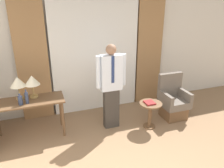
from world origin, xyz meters
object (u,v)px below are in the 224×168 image
(table_lamp_left, at_px, (18,83))
(bottle_by_lamp, at_px, (20,100))
(person, at_px, (111,84))
(armchair, at_px, (173,102))
(bottle_near_edge, at_px, (27,98))
(book, at_px, (150,103))
(table_lamp_right, at_px, (32,81))
(desk, at_px, (28,106))
(side_table, at_px, (150,111))

(table_lamp_left, xyz_separation_m, bottle_by_lamp, (0.02, -0.25, -0.24))
(person, bearing_deg, armchair, -2.77)
(bottle_near_edge, height_order, book, bottle_near_edge)
(armchair, bearing_deg, table_lamp_right, 172.84)
(bottle_near_edge, bearing_deg, desk, 91.23)
(bottle_by_lamp, distance_m, person, 1.67)
(bottle_by_lamp, bearing_deg, table_lamp_right, 47.46)
(book, bearing_deg, side_table, 1.37)
(bottle_by_lamp, distance_m, armchair, 3.14)
(table_lamp_left, distance_m, armchair, 3.23)
(person, xyz_separation_m, side_table, (0.74, -0.29, -0.58))
(bottle_by_lamp, distance_m, side_table, 2.48)
(desk, xyz_separation_m, table_lamp_left, (-0.12, 0.11, 0.44))
(book, bearing_deg, bottle_near_edge, 171.04)
(table_lamp_right, xyz_separation_m, side_table, (2.18, -0.58, -0.71))
(book, bearing_deg, table_lamp_right, 164.89)
(bottle_near_edge, xyz_separation_m, person, (1.56, -0.07, 0.08))
(bottle_by_lamp, height_order, book, bottle_by_lamp)
(bottle_near_edge, distance_m, armchair, 3.04)
(table_lamp_left, relative_size, table_lamp_right, 1.00)
(side_table, bearing_deg, table_lamp_right, 165.10)
(desk, distance_m, armchair, 3.02)
(bottle_by_lamp, xyz_separation_m, book, (2.38, -0.33, -0.28))
(armchair, distance_m, book, 0.78)
(table_lamp_right, bearing_deg, book, -15.11)
(armchair, bearing_deg, book, -163.00)
(bottle_near_edge, distance_m, book, 2.32)
(table_lamp_left, xyz_separation_m, book, (2.40, -0.58, -0.52))
(person, relative_size, armchair, 1.77)
(table_lamp_left, height_order, person, person)
(table_lamp_left, bearing_deg, table_lamp_right, 0.00)
(bottle_near_edge, relative_size, book, 1.24)
(bottle_by_lamp, bearing_deg, person, -1.51)
(table_lamp_left, bearing_deg, bottle_by_lamp, -86.12)
(desk, xyz_separation_m, bottle_near_edge, (0.00, -0.11, 0.22))
(table_lamp_right, relative_size, bottle_near_edge, 1.66)
(table_lamp_left, xyz_separation_m, side_table, (2.43, -0.58, -0.71))
(table_lamp_right, xyz_separation_m, bottle_near_edge, (-0.12, -0.22, -0.22))
(desk, bearing_deg, bottle_near_edge, -88.77)
(bottle_by_lamp, bearing_deg, book, -7.97)
(book, bearing_deg, armchair, 17.00)
(bottle_near_edge, bearing_deg, book, -8.96)
(person, distance_m, book, 0.86)
(desk, xyz_separation_m, person, (1.57, -0.18, 0.30))
(side_table, xyz_separation_m, book, (-0.03, -0.00, 0.19))
(bottle_near_edge, height_order, side_table, bottle_near_edge)
(desk, distance_m, book, 2.33)
(desk, relative_size, table_lamp_right, 2.97)
(armchair, bearing_deg, bottle_by_lamp, 177.91)
(book, bearing_deg, desk, 168.29)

